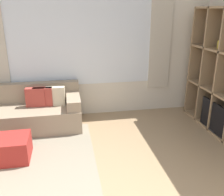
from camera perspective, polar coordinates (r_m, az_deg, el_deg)
The scene contains 3 objects.
wall_back at distance 4.91m, azimuth -7.00°, elevation 11.25°, with size 6.29×0.11×2.70m.
couch_main at distance 4.78m, azimuth -18.77°, elevation -3.14°, with size 1.94×0.85×0.77m.
ottoman at distance 3.93m, azimuth -22.47°, elevation -10.70°, with size 0.58×0.50×0.35m.
Camera 1 is at (-0.31, -1.52, 2.05)m, focal length 40.00 mm.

